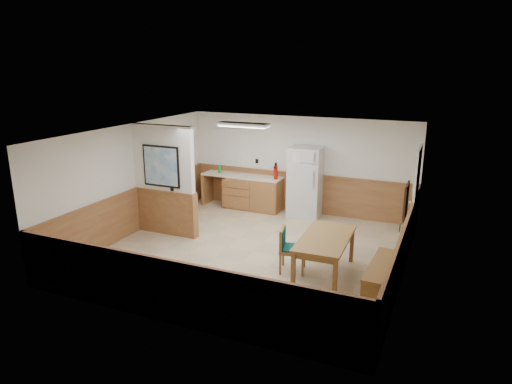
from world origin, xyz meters
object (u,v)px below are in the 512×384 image
at_px(refrigerator, 305,182).
at_px(dining_bench, 380,270).
at_px(fire_extinguisher, 276,172).
at_px(dining_chair, 288,246).
at_px(dining_table, 325,242).
at_px(soap_bottle, 219,169).

relative_size(refrigerator, dining_bench, 1.17).
bearing_deg(fire_extinguisher, dining_chair, -72.90).
bearing_deg(fire_extinguisher, dining_table, -62.97).
height_order(dining_bench, fire_extinguisher, fire_extinguisher).
relative_size(refrigerator, dining_chair, 2.11).
xyz_separation_m(dining_table, dining_bench, (1.01, -0.10, -0.31)).
bearing_deg(refrigerator, dining_chair, -80.81).
distance_m(dining_table, soap_bottle, 4.96).
distance_m(dining_table, dining_chair, 0.71).
bearing_deg(refrigerator, dining_bench, -56.33).
bearing_deg(refrigerator, dining_table, -69.14).
relative_size(fire_extinguisher, soap_bottle, 1.88).
relative_size(refrigerator, soap_bottle, 7.86).
bearing_deg(dining_table, refrigerator, 111.90).
relative_size(dining_bench, soap_bottle, 6.71).
height_order(dining_bench, dining_chair, dining_chair).
relative_size(dining_table, fire_extinguisher, 3.97).
xyz_separation_m(fire_extinguisher, soap_bottle, (-1.65, 0.04, -0.08)).
height_order(dining_table, dining_bench, dining_table).
xyz_separation_m(dining_bench, soap_bottle, (-4.84, 3.24, 0.67)).
height_order(refrigerator, fire_extinguisher, refrigerator).
height_order(dining_chair, soap_bottle, soap_bottle).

